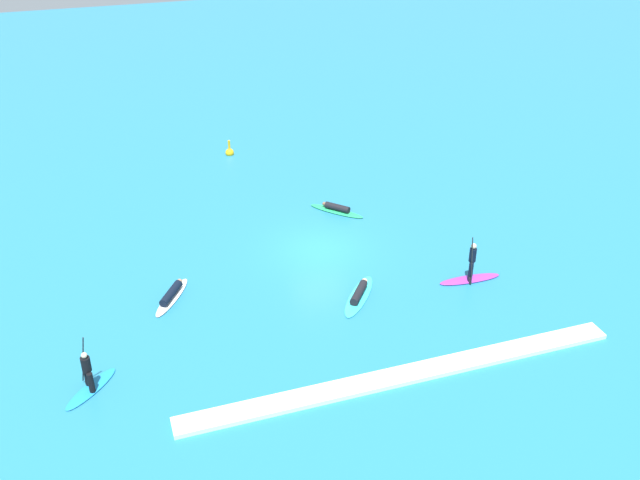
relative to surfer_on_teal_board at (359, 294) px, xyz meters
The scene contains 8 objects.
ground_plane 4.30m from the surfer_on_teal_board, 94.00° to the left, with size 120.00×120.00×0.00m, color teal.
surfer_on_teal_board is the anchor object (origin of this frame).
surfer_on_purple_board 5.10m from the surfer_on_teal_board, ahead, with size 2.86×0.81×2.22m.
surfer_on_green_board 7.83m from the surfer_on_teal_board, 77.22° to the left, with size 2.49×2.67×0.44m.
surfer_on_blue_board 11.30m from the surfer_on_teal_board, 167.86° to the right, with size 2.15×2.18×2.18m.
surfer_on_white_board 7.89m from the surfer_on_teal_board, 162.18° to the left, with size 2.05×2.79×0.46m.
marker_buoy 16.97m from the surfer_on_teal_board, 96.43° to the left, with size 0.52×0.52×1.05m.
wave_crest 5.30m from the surfer_on_teal_board, 93.25° to the right, with size 16.64×0.90×0.18m, color white.
Camera 1 is at (-9.15, -27.27, 16.93)m, focal length 39.79 mm.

